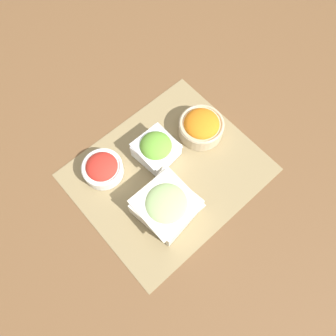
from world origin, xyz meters
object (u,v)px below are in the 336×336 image
(lettuce_bowl, at_px, (156,149))
(cucumber_bowl, at_px, (166,206))
(carrot_bowl, at_px, (201,126))
(tomato_bowl, at_px, (102,168))

(lettuce_bowl, bearing_deg, cucumber_bowl, 58.18)
(cucumber_bowl, bearing_deg, lettuce_bowl, -121.82)
(carrot_bowl, bearing_deg, lettuce_bowl, -11.14)
(carrot_bowl, bearing_deg, cucumber_bowl, 25.59)
(lettuce_bowl, xyz_separation_m, carrot_bowl, (-0.16, 0.03, -0.01))
(carrot_bowl, height_order, cucumber_bowl, cucumber_bowl)
(carrot_bowl, relative_size, tomato_bowl, 1.16)
(carrot_bowl, relative_size, cucumber_bowl, 0.84)
(lettuce_bowl, distance_m, carrot_bowl, 0.16)
(carrot_bowl, distance_m, cucumber_bowl, 0.29)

